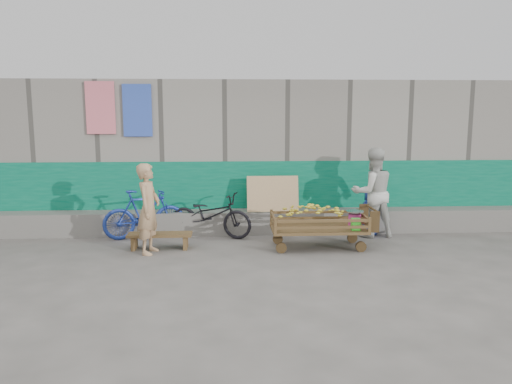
{
  "coord_description": "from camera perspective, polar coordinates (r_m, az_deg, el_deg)",
  "views": [
    {
      "loc": [
        -0.57,
        -7.29,
        2.34
      ],
      "look_at": [
        -0.08,
        1.2,
        1.0
      ],
      "focal_mm": 35.0,
      "sensor_mm": 36.0,
      "label": 1
    }
  ],
  "objects": [
    {
      "name": "banana_cart",
      "position": [
        8.78,
        6.97,
        -3.08
      ],
      "size": [
        1.8,
        0.82,
        0.77
      ],
      "color": "brown",
      "rests_on": "ground"
    },
    {
      "name": "woman",
      "position": [
        9.73,
        13.19,
        -0.06
      ],
      "size": [
        0.91,
        0.75,
        1.71
      ],
      "primitive_type": "imported",
      "rotation": [
        0.0,
        0.0,
        3.27
      ],
      "color": "silver",
      "rests_on": "ground"
    },
    {
      "name": "vendor_man",
      "position": [
        8.54,
        -12.17,
        -1.89
      ],
      "size": [
        0.47,
        0.62,
        1.53
      ],
      "primitive_type": "imported",
      "rotation": [
        0.0,
        0.0,
        1.38
      ],
      "color": "tan",
      "rests_on": "ground"
    },
    {
      "name": "bicycle_blue",
      "position": [
        9.66,
        -12.62,
        -2.46
      ],
      "size": [
        1.61,
        0.89,
        0.93
      ],
      "primitive_type": "imported",
      "rotation": [
        0.0,
        0.0,
        1.88
      ],
      "color": "#20399B",
      "rests_on": "ground"
    },
    {
      "name": "ground",
      "position": [
        7.68,
        1.15,
        -8.79
      ],
      "size": [
        80.0,
        80.0,
        0.0
      ],
      "primitive_type": "plane",
      "color": "#54514C",
      "rests_on": "ground"
    },
    {
      "name": "bench",
      "position": [
        8.89,
        -10.93,
        -5.11
      ],
      "size": [
        1.11,
        0.33,
        0.28
      ],
      "color": "brown",
      "rests_on": "ground"
    },
    {
      "name": "bicycle_dark",
      "position": [
        9.54,
        -5.22,
        -2.64
      ],
      "size": [
        1.73,
        1.07,
        0.86
      ],
      "primitive_type": "imported",
      "rotation": [
        0.0,
        0.0,
        1.24
      ],
      "color": "black",
      "rests_on": "ground"
    },
    {
      "name": "child",
      "position": [
        9.89,
        12.95,
        -2.17
      ],
      "size": [
        0.53,
        0.44,
        0.94
      ],
      "primitive_type": "imported",
      "rotation": [
        0.0,
        0.0,
        3.48
      ],
      "color": "#233B9A",
      "rests_on": "ground"
    },
    {
      "name": "building_wall",
      "position": [
        11.39,
        -0.4,
        4.56
      ],
      "size": [
        12.0,
        3.5,
        3.0
      ],
      "color": "gray",
      "rests_on": "ground"
    }
  ]
}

